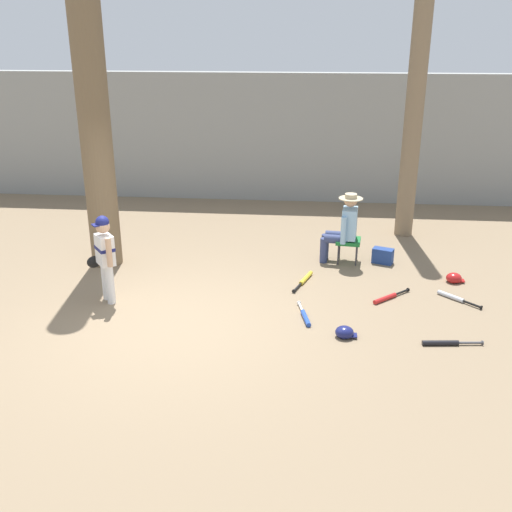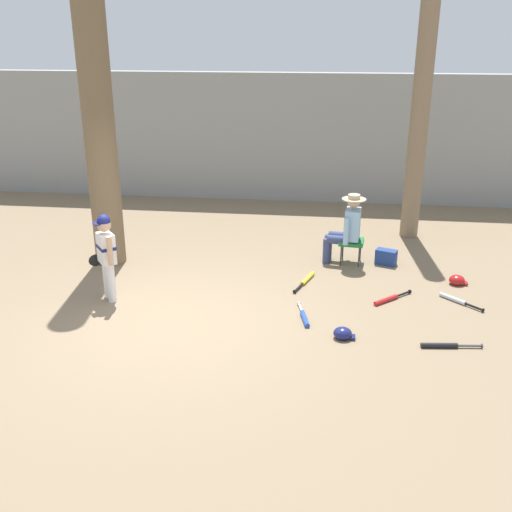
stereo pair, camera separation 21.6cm
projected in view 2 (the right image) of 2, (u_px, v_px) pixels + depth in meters
The scene contains 15 objects.
ground_plane at pixel (171, 323), 8.08m from camera, with size 60.00×60.00×0.00m, color #7F6B51.
concrete_back_wall at pixel (240, 137), 13.60m from camera, with size 18.00×0.36×2.85m, color gray.
tree_near_player at pixel (98, 112), 9.34m from camera, with size 0.74×0.74×5.78m.
tree_behind_spectator at pixel (420, 115), 10.68m from camera, with size 0.56×0.56×5.18m.
young_ballplayer at pixel (106, 252), 8.55m from camera, with size 0.53×0.49×1.31m.
folding_stool at pixel (351, 243), 10.04m from camera, with size 0.44×0.44×0.41m.
seated_spectator at pixel (346, 227), 9.96m from camera, with size 0.67×0.54×1.20m.
handbag_beside_stool at pixel (386, 257), 10.05m from camera, with size 0.34×0.18×0.26m, color navy.
bat_aluminum_silver at pixel (456, 300), 8.70m from camera, with size 0.55×0.54×0.07m.
bat_blue_youth at pixel (304, 317), 8.18m from camera, with size 0.21×0.71×0.07m.
bat_yellow_trainer at pixel (306, 280), 9.39m from camera, with size 0.31×0.78×0.07m.
bat_black_composite at pixel (444, 345), 7.45m from camera, with size 0.77×0.14×0.07m.
bat_red_barrel at pixel (389, 299), 8.73m from camera, with size 0.60×0.55×0.07m.
batting_helmet_red at pixel (457, 280), 9.28m from camera, with size 0.29×0.22×0.16m.
batting_helmet_navy at pixel (343, 333), 7.66m from camera, with size 0.28×0.22×0.16m.
Camera 2 is at (2.02, -7.03, 3.75)m, focal length 41.77 mm.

